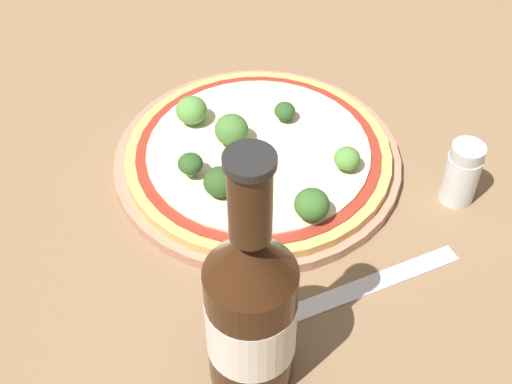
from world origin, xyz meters
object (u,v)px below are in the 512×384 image
(pizza, at_px, (258,154))
(fork, at_px, (373,283))
(beer_bottle, at_px, (251,308))
(pepper_shaker, at_px, (462,173))

(pizza, xyz_separation_m, fork, (0.18, 0.01, -0.02))
(beer_bottle, height_order, pepper_shaker, beer_bottle)
(beer_bottle, xyz_separation_m, pepper_shaker, (-0.06, 0.28, -0.05))
(fork, bearing_deg, pizza, 99.99)
(pepper_shaker, bearing_deg, fork, -71.86)
(beer_bottle, xyz_separation_m, fork, (-0.02, 0.14, -0.08))
(pepper_shaker, bearing_deg, pizza, -133.18)
(pepper_shaker, xyz_separation_m, fork, (0.04, -0.14, -0.03))
(fork, bearing_deg, pepper_shaker, 24.64)
(beer_bottle, height_order, fork, beer_bottle)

